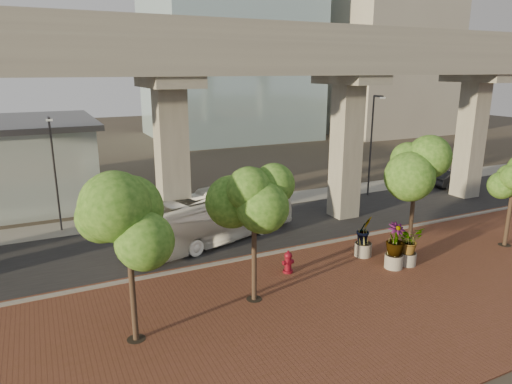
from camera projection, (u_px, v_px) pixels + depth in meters
name	position (u px, v px, depth m)	size (l,w,h in m)	color
ground	(281.00, 238.00, 27.71)	(160.00, 160.00, 0.00)	#39332A
brick_plaza	(366.00, 294.00, 20.75)	(70.00, 13.00, 0.06)	brown
asphalt_road	(266.00, 228.00, 29.44)	(90.00, 8.00, 0.04)	black
curb_strip	(298.00, 248.00, 25.95)	(70.00, 0.25, 0.16)	gray
far_sidewalk	(233.00, 206.00, 34.22)	(90.00, 3.00, 0.06)	gray
transit_viaduct	(267.00, 115.00, 27.55)	(72.00, 5.60, 12.40)	gray
midrise_block	(383.00, 56.00, 71.86)	(18.00, 16.00, 24.00)	#9D9A8D
transit_bus	(213.00, 217.00, 26.80)	(2.57, 10.94, 3.05)	white
parked_car	(453.00, 179.00, 39.78)	(1.47, 4.24, 1.40)	black
fire_hydrant	(288.00, 262.00, 22.82)	(0.58, 0.52, 1.15)	maroon
planter_front	(409.00, 242.00, 23.52)	(1.90, 1.90, 2.09)	gray
planter_right	(395.00, 241.00, 23.11)	(2.24, 2.24, 2.40)	gray
planter_left	(364.00, 232.00, 24.64)	(2.07, 2.07, 2.28)	#A9A298
street_tree_far_west	(127.00, 223.00, 16.06)	(3.83, 3.83, 6.41)	#3E2E23
street_tree_near_west	(254.00, 203.00, 19.11)	(3.70, 3.70, 6.15)	#3E2E23
street_tree_near_east	(416.00, 171.00, 23.77)	(4.23, 4.23, 6.71)	#3E2E23
streetlamp_west	(54.00, 166.00, 27.84)	(0.36, 1.04, 7.21)	#323137
streetlamp_east	(372.00, 139.00, 35.83)	(0.40, 1.16, 8.00)	#2C2C31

